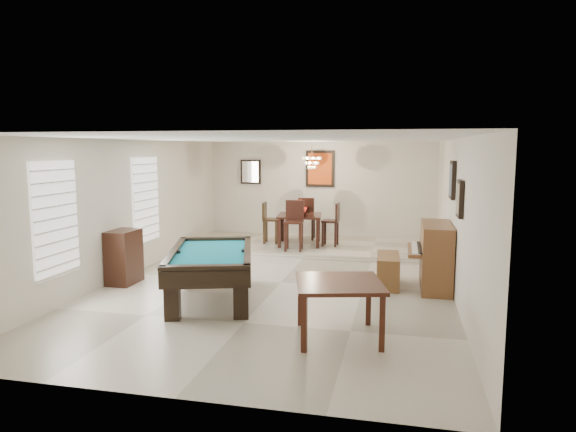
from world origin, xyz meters
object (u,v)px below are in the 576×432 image
at_px(upright_piano, 428,256).
at_px(dining_chair_east, 330,224).
at_px(dining_table, 300,227).
at_px(pool_table, 212,276).
at_px(piano_bench, 388,270).
at_px(square_table, 339,310).
at_px(chandelier, 312,158).
at_px(dining_chair_south, 294,226).
at_px(dining_chair_north, 307,218).
at_px(flower_vase, 300,204).
at_px(apothecary_chest, 124,257).
at_px(dining_chair_west, 271,223).

bearing_deg(upright_piano, dining_chair_east, 126.25).
distance_m(upright_piano, dining_table, 4.06).
relative_size(upright_piano, dining_chair_east, 1.34).
height_order(pool_table, piano_bench, pool_table).
distance_m(square_table, chandelier, 6.15).
relative_size(dining_chair_south, dining_chair_east, 1.11).
distance_m(upright_piano, dining_chair_east, 3.59).
bearing_deg(dining_chair_north, piano_bench, 117.70).
height_order(flower_vase, dining_chair_north, flower_vase).
bearing_deg(apothecary_chest, square_table, -24.02).
bearing_deg(chandelier, square_table, -76.54).
height_order(upright_piano, dining_chair_west, upright_piano).
height_order(square_table, flower_vase, flower_vase).
xyz_separation_m(upright_piano, dining_chair_north, (-2.82, 3.64, 0.09)).
relative_size(dining_table, dining_chair_east, 1.01).
bearing_deg(upright_piano, dining_chair_south, 143.20).
relative_size(pool_table, square_table, 2.17).
xyz_separation_m(apothecary_chest, dining_table, (2.49, 3.76, 0.06)).
height_order(dining_chair_west, dining_chair_east, dining_chair_east).
relative_size(piano_bench, dining_chair_north, 0.92).
xyz_separation_m(dining_chair_south, dining_chair_east, (0.73, 0.76, -0.06)).
distance_m(piano_bench, chandelier, 4.05).
distance_m(apothecary_chest, chandelier, 5.05).
relative_size(dining_chair_north, dining_chair_west, 1.08).
xyz_separation_m(dining_chair_east, chandelier, (-0.47, 0.09, 1.57)).
bearing_deg(pool_table, dining_chair_north, 66.42).
xyz_separation_m(flower_vase, dining_chair_west, (-0.72, 0.05, -0.48)).
xyz_separation_m(dining_chair_south, dining_chair_west, (-0.73, 0.79, -0.07)).
distance_m(piano_bench, dining_table, 3.63).
relative_size(upright_piano, dining_chair_north, 1.27).
distance_m(pool_table, dining_chair_north, 5.19).
relative_size(piano_bench, chandelier, 1.66).
bearing_deg(dining_chair_south, dining_chair_east, 41.14).
height_order(upright_piano, chandelier, chandelier).
bearing_deg(dining_chair_west, apothecary_chest, 151.19).
bearing_deg(dining_chair_west, dining_chair_north, -50.22).
height_order(dining_table, chandelier, chandelier).
height_order(upright_piano, flower_vase, flower_vase).
bearing_deg(square_table, dining_chair_north, 104.07).
bearing_deg(dining_chair_south, dining_chair_north, 83.79).
bearing_deg(flower_vase, square_table, -73.71).
bearing_deg(upright_piano, dining_chair_west, 140.84).
bearing_deg(dining_chair_south, dining_table, 85.88).
distance_m(upright_piano, flower_vase, 4.09).
relative_size(apothecary_chest, dining_table, 0.95).
height_order(pool_table, upright_piano, upright_piano).
bearing_deg(apothecary_chest, flower_vase, 56.41).
bearing_deg(square_table, dining_chair_east, 99.04).
relative_size(pool_table, piano_bench, 2.35).
bearing_deg(square_table, apothecary_chest, 155.98).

